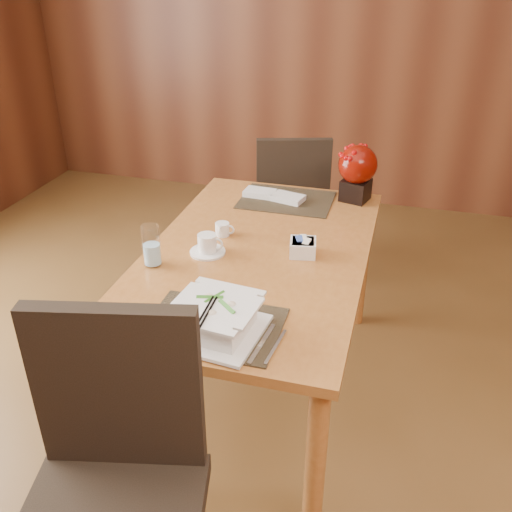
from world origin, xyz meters
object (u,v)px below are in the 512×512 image
(far_chair, at_px, (291,200))
(sugar_caddy, at_px, (303,248))
(near_chair, at_px, (114,475))
(soup_setting, at_px, (216,319))
(creamer_jug, at_px, (222,229))
(bread_plate, at_px, (133,327))
(coffee_cup, at_px, (207,245))
(berry_decor, at_px, (357,170))
(water_glass, at_px, (151,246))
(dining_table, at_px, (257,271))

(far_chair, bearing_deg, sugar_caddy, 87.98)
(near_chair, relative_size, far_chair, 1.13)
(sugar_caddy, distance_m, far_chair, 1.11)
(soup_setting, bearing_deg, creamer_jug, 113.22)
(bread_plate, bearing_deg, near_chair, -72.25)
(coffee_cup, relative_size, sugar_caddy, 1.40)
(sugar_caddy, bearing_deg, berry_decor, 77.56)
(water_glass, xyz_separation_m, creamer_jug, (0.18, 0.32, -0.06))
(bread_plate, height_order, far_chair, far_chair)
(sugar_caddy, distance_m, bread_plate, 0.79)
(coffee_cup, xyz_separation_m, creamer_jug, (0.01, 0.17, -0.01))
(coffee_cup, distance_m, bread_plate, 0.57)
(dining_table, xyz_separation_m, berry_decor, (0.33, 0.65, 0.26))
(dining_table, height_order, creamer_jug, creamer_jug)
(coffee_cup, bearing_deg, sugar_caddy, 13.74)
(coffee_cup, bearing_deg, soup_setting, -67.34)
(creamer_jug, distance_m, bread_plate, 0.74)
(near_chair, bearing_deg, creamer_jug, 80.96)
(sugar_caddy, bearing_deg, far_chair, 104.61)
(creamer_jug, bearing_deg, water_glass, -119.65)
(soup_setting, bearing_deg, near_chair, -98.99)
(sugar_caddy, bearing_deg, soup_setting, -105.14)
(berry_decor, distance_m, bread_plate, 1.42)
(dining_table, relative_size, berry_decor, 5.37)
(bread_plate, bearing_deg, dining_table, 68.03)
(dining_table, bearing_deg, near_chair, -95.98)
(dining_table, bearing_deg, far_chair, 94.56)
(dining_table, distance_m, water_glass, 0.47)
(berry_decor, relative_size, near_chair, 0.26)
(creamer_jug, height_order, near_chair, near_chair)
(water_glass, height_order, far_chair, far_chair)
(bread_plate, bearing_deg, far_chair, 84.32)
(bread_plate, distance_m, near_chair, 0.49)
(water_glass, bearing_deg, near_chair, -73.29)
(dining_table, distance_m, sugar_caddy, 0.23)
(berry_decor, xyz_separation_m, bread_plate, (-0.58, -1.28, -0.15))
(coffee_cup, height_order, near_chair, near_chair)
(dining_table, height_order, near_chair, near_chair)
(soup_setting, distance_m, creamer_jug, 0.72)
(soup_setting, height_order, sugar_caddy, soup_setting)
(dining_table, xyz_separation_m, sugar_caddy, (0.19, 0.02, 0.13))
(near_chair, bearing_deg, water_glass, 94.08)
(sugar_caddy, height_order, far_chair, far_chair)
(creamer_jug, relative_size, sugar_caddy, 0.76)
(bread_plate, bearing_deg, coffee_cup, 83.81)
(creamer_jug, distance_m, sugar_caddy, 0.38)
(sugar_caddy, xyz_separation_m, near_chair, (-0.30, -1.10, -0.18))
(soup_setting, height_order, near_chair, near_chair)
(soup_setting, relative_size, berry_decor, 1.15)
(water_glass, bearing_deg, berry_decor, 51.32)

